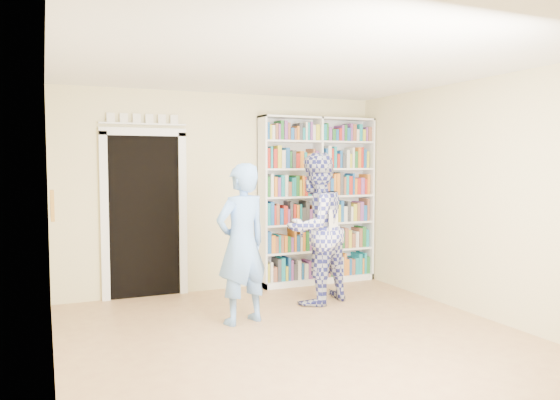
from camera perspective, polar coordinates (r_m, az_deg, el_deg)
name	(u,v)px	position (r m, az deg, el deg)	size (l,w,h in m)	color
floor	(304,343)	(5.50, 2.51, -14.66)	(5.00, 5.00, 0.00)	#A2724E
ceiling	(305,62)	(5.30, 2.60, 14.20)	(5.00, 5.00, 0.00)	white
wall_back	(225,192)	(7.56, -5.78, 0.84)	(4.50, 4.50, 0.00)	beige
wall_left	(50,214)	(4.71, -22.90, -1.31)	(5.00, 5.00, 0.00)	beige
wall_right	(484,199)	(6.54, 20.58, 0.13)	(5.00, 5.00, 0.00)	beige
bookshelf	(317,200)	(7.94, 3.90, 0.02)	(1.75, 0.33, 2.40)	white
doorway	(144,207)	(7.29, -13.99, -0.72)	(1.10, 0.08, 2.43)	black
wall_art	(52,205)	(4.90, -22.70, -0.52)	(0.03, 0.25, 0.25)	brown
man_blue	(242,244)	(5.96, -4.02, -4.58)	(0.64, 0.42, 1.75)	#689CE9
man_plaid	(315,229)	(6.79, 3.69, -3.00)	(0.91, 0.71, 1.87)	navy
paper_sheet	(334,222)	(6.62, 5.61, -2.27)	(0.22, 0.01, 0.31)	white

